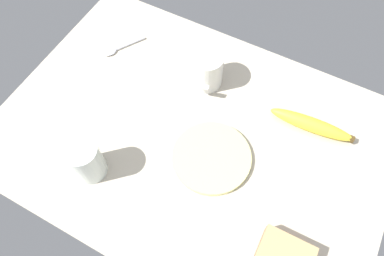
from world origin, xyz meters
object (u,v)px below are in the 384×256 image
Objects in this scene: glass_of_milk at (87,161)px; plate_of_food at (212,157)px; coffee_mug_black at (206,69)px; banana at (311,125)px; spoon at (118,49)px.

plate_of_food is at bearing -146.09° from glass_of_milk.
coffee_mug_black is at bearing -59.42° from plate_of_food.
plate_of_food is 21.91cm from coffee_mug_black.
glass_of_milk is 51.08cm from banana.
banana is at bearing -140.04° from glass_of_milk.
spoon is (53.34, 1.11, -1.34)cm from banana.
banana is at bearing 178.62° from coffee_mug_black.
coffee_mug_black is (10.94, -18.51, 4.22)cm from plate_of_food.
coffee_mug_black is 25.95cm from spoon.
glass_of_milk is (11.25, 33.42, -0.24)cm from coffee_mug_black.
banana is 53.37cm from spoon.
spoon is (25.50, 1.78, -4.44)cm from coffee_mug_black.
spoon is at bearing -24.66° from plate_of_food.
plate_of_food is 27.03cm from glass_of_milk.
glass_of_milk reaches higher than plate_of_food.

